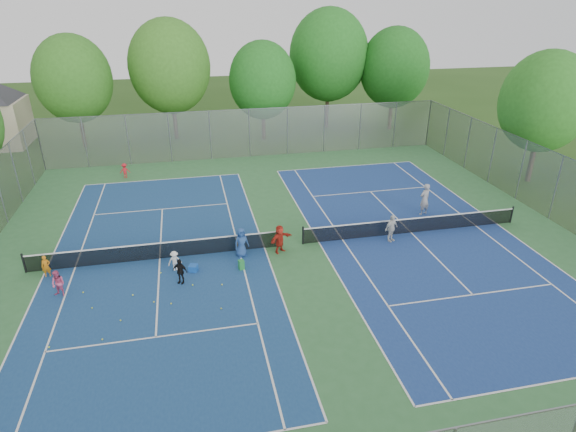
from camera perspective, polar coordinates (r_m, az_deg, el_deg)
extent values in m
plane|color=#274A17|center=(26.23, 0.46, -3.48)|extent=(120.00, 120.00, 0.00)
cube|color=#326A38|center=(26.22, 0.46, -3.47)|extent=(32.00, 32.00, 0.01)
cube|color=navy|center=(25.79, -14.95, -4.89)|extent=(10.97, 23.77, 0.01)
cube|color=navy|center=(28.42, 14.38, -1.92)|extent=(10.97, 23.77, 0.01)
cube|color=black|center=(25.58, -15.06, -4.04)|extent=(12.87, 0.10, 0.91)
cube|color=black|center=(28.23, 14.47, -1.12)|extent=(12.87, 0.10, 0.91)
cube|color=gray|center=(40.22, -4.60, 9.75)|extent=(32.00, 0.10, 4.00)
cube|color=gray|center=(32.57, 29.16, 2.90)|extent=(0.10, 32.00, 4.00)
cylinder|color=#443326|center=(46.63, -23.22, 9.63)|extent=(0.36, 0.36, 3.50)
ellipsoid|color=#2D631C|center=(45.86, -24.11, 14.61)|extent=(6.40, 6.40, 7.36)
cylinder|color=#443326|center=(46.72, -13.27, 11.22)|extent=(0.36, 0.36, 3.85)
ellipsoid|color=#346A1E|center=(45.89, -13.86, 16.82)|extent=(7.20, 7.20, 8.28)
cylinder|color=#443326|center=(45.40, -2.93, 11.00)|extent=(0.36, 0.36, 3.15)
ellipsoid|color=#1D611C|center=(44.64, -3.04, 15.77)|extent=(6.00, 6.00, 6.90)
cylinder|color=#443326|center=(49.68, 4.65, 12.79)|extent=(0.36, 0.36, 4.20)
ellipsoid|color=#1F641C|center=(48.89, 4.86, 18.47)|extent=(7.60, 7.60, 8.74)
cylinder|color=#443326|center=(49.99, 12.06, 12.00)|extent=(0.36, 0.36, 3.50)
ellipsoid|color=#1C5D1B|center=(49.26, 12.51, 16.78)|extent=(6.60, 6.60, 7.59)
cylinder|color=#443326|center=(38.83, 26.97, 6.15)|extent=(0.36, 0.36, 3.50)
ellipsoid|color=#28691E|center=(37.92, 28.15, 11.85)|extent=(6.00, 6.00, 6.90)
cube|color=#174FAF|center=(24.26, -11.16, -6.08)|extent=(0.50, 0.50, 0.34)
cube|color=green|center=(24.02, -5.55, -5.78)|extent=(0.31, 0.31, 0.51)
imported|color=orange|center=(25.94, -26.75, -5.36)|extent=(0.43, 0.31, 1.12)
imported|color=#CE507D|center=(24.07, -25.58, -7.25)|extent=(0.77, 0.70, 1.28)
imported|color=white|center=(24.35, -13.28, -5.20)|extent=(0.76, 0.56, 1.05)
imported|color=black|center=(23.21, -12.68, -6.40)|extent=(0.81, 0.64, 1.29)
imported|color=navy|center=(24.92, -5.55, -3.14)|extent=(0.91, 0.76, 1.60)
imported|color=#B52619|center=(25.20, -0.97, -2.75)|extent=(1.46, 1.14, 1.54)
imported|color=red|center=(37.64, -18.77, 5.11)|extent=(0.76, 0.48, 1.12)
imported|color=#939396|center=(30.60, 15.89, 1.92)|extent=(0.85, 0.70, 2.02)
imported|color=silver|center=(26.91, 12.15, -1.45)|extent=(0.99, 0.72, 1.55)
sphere|color=gold|center=(20.94, -21.14, -13.51)|extent=(0.07, 0.07, 0.07)
sphere|color=#C9D932|center=(22.14, -13.68, -10.08)|extent=(0.07, 0.07, 0.07)
sphere|color=#CCD431|center=(22.43, -15.60, -9.82)|extent=(0.07, 0.07, 0.07)
sphere|color=#CCF338|center=(23.19, -11.24, -8.06)|extent=(0.07, 0.07, 0.07)
sphere|color=#CCE635|center=(23.16, -17.92, -8.95)|extent=(0.07, 0.07, 0.07)
sphere|color=#ADD130|center=(22.90, -22.20, -10.10)|extent=(0.07, 0.07, 0.07)
sphere|color=#AFC12C|center=(21.43, -7.93, -10.84)|extent=(0.07, 0.07, 0.07)
sphere|color=#C6EB36|center=(21.35, -26.45, -13.78)|extent=(0.07, 0.07, 0.07)
sphere|color=yellow|center=(22.99, -7.84, -8.09)|extent=(0.07, 0.07, 0.07)
sphere|color=#C8EA36|center=(24.48, -14.84, -6.55)|extent=(0.07, 0.07, 0.07)
sphere|color=#B8CD2F|center=(24.14, -23.10, -8.36)|extent=(0.07, 0.07, 0.07)
sphere|color=#CCE034|center=(21.72, -19.23, -11.64)|extent=(0.07, 0.07, 0.07)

